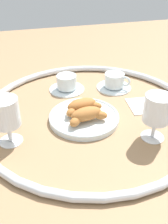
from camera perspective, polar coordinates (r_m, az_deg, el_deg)
The scene contains 10 objects.
ground_plane at distance 0.86m, azimuth 1.36°, elevation -0.42°, with size 2.20×2.20×0.00m, color #997551.
table_chrome_rim at distance 0.86m, azimuth 1.37°, elevation 0.25°, with size 0.73×0.73×0.02m, color silver.
pastry_plate at distance 0.83m, azimuth -0.00°, elevation -1.15°, with size 0.23×0.23×0.02m.
croissant_large at distance 0.83m, azimuth -0.39°, elevation 1.38°, with size 0.13×0.08×0.04m.
croissant_small at distance 0.79m, azimuth 0.61°, elevation -0.66°, with size 0.14×0.08×0.04m.
coffee_cup_near at distance 1.02m, azimuth 6.78°, elevation 6.64°, with size 0.14×0.14×0.06m.
coffee_cup_far at distance 1.00m, azimuth -3.88°, elevation 6.33°, with size 0.14×0.14×0.06m.
juice_glass_left at distance 0.73m, azimuth 15.96°, elevation 0.45°, with size 0.08×0.08×0.14m.
juice_glass_right at distance 0.72m, azimuth -16.99°, elevation -0.42°, with size 0.08×0.08×0.14m.
folded_napkin at distance 0.93m, azimuth 13.30°, elevation 1.50°, with size 0.11×0.11×0.01m, color silver.
Camera 1 is at (0.21, 0.69, 0.48)m, focal length 41.15 mm.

